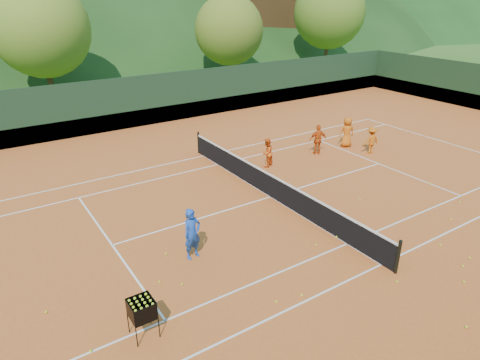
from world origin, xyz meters
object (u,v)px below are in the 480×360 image
student_d (371,140)px  tennis_net (271,185)px  student_b (318,140)px  chalet_right (253,12)px  chalet_mid (119,17)px  coach (192,234)px  ball_hopper (142,310)px  student_c (347,132)px  student_a (267,153)px

student_d → tennis_net: (-7.18, -1.25, -0.18)m
student_b → chalet_right: size_ratio=0.13×
chalet_mid → coach: bearing=-106.3°
student_b → student_d: bearing=169.9°
student_b → tennis_net: bearing=48.4°
ball_hopper → chalet_right: size_ratio=0.08×
ball_hopper → chalet_right: chalet_right is taller
student_d → chalet_mid: chalet_mid is taller
student_b → ball_hopper: (-11.88, -6.87, -0.01)m
chalet_mid → student_c: bearing=-88.4°
student_b → student_d: 2.68m
student_a → ball_hopper: student_a is taller
student_d → tennis_net: size_ratio=0.11×
student_b → student_c: bearing=-159.4°
coach → student_d: (11.69, 3.26, -0.14)m
coach → student_d: 12.14m
student_c → coach: bearing=44.5°
student_b → chalet_mid: size_ratio=0.12×
ball_hopper → chalet_mid: 40.64m
coach → student_c: 12.32m
ball_hopper → chalet_mid: size_ratio=0.08×
student_d → chalet_right: 31.81m
student_d → ball_hopper: (-14.19, -5.52, 0.07)m
student_a → student_d: size_ratio=1.00×
student_c → student_d: (0.28, -1.37, -0.11)m
student_c → student_d: bearing=124.0°
student_a → chalet_mid: 31.91m
coach → chalet_mid: 37.75m
student_b → student_a: bearing=19.1°
student_c → chalet_right: size_ratio=0.13×
student_d → chalet_mid: size_ratio=0.11×
coach → tennis_net: coach is taller
coach → tennis_net: (4.51, 2.01, -0.32)m
coach → tennis_net: bearing=13.3°
student_b → chalet_mid: bearing=-71.8°
tennis_net → chalet_mid: bearing=80.0°
chalet_mid → ball_hopper: bearing=-108.8°
student_a → student_c: size_ratio=0.86×
ball_hopper → coach: bearing=42.1°
student_d → chalet_right: chalet_right is taller
chalet_mid → student_b: bearing=-92.1°
chalet_right → tennis_net: bearing=-123.7°
ball_hopper → chalet_mid: (13.01, 38.27, 4.22)m
tennis_net → ball_hopper: 8.21m
student_a → student_b: bearing=155.3°
student_b → student_c: (2.03, 0.01, 0.04)m
coach → chalet_mid: chalet_mid is taller
student_c → tennis_net: 7.39m
tennis_net → chalet_right: 36.37m
coach → student_d: bearing=4.8°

